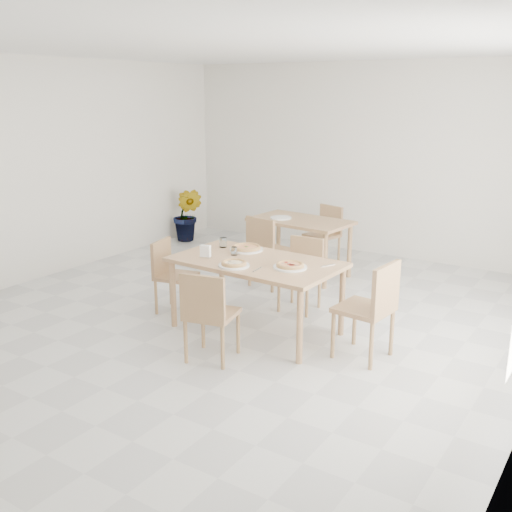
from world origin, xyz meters
The scene contains 21 objects.
main_table centered at (0.36, -0.01, 0.68)m, with size 1.70×1.00×0.75m.
chair_south centered at (0.41, -0.86, 0.49)m, with size 0.50×0.50×0.85m.
chair_north centered at (0.43, 0.83, 0.47)m, with size 0.43×0.43×0.80m.
chair_west centered at (-0.76, -0.04, 0.46)m, with size 0.47×0.47×0.80m.
chair_east centered at (1.61, -0.01, 0.54)m, with size 0.50×0.50×0.93m.
plate_margherita centered at (0.06, 0.25, 0.76)m, with size 0.35×0.35×0.02m, color white.
plate_mushroom centered at (0.30, -0.31, 0.76)m, with size 0.30×0.30×0.02m, color white.
plate_pepperoni centered at (0.78, -0.06, 0.76)m, with size 0.32×0.32×0.02m, color white.
pizza_margherita centered at (0.06, 0.25, 0.78)m, with size 0.39×0.39×0.03m.
pizza_mushroom centered at (0.30, -0.31, 0.78)m, with size 0.31×0.31×0.03m.
pizza_pepperoni centered at (0.78, -0.06, 0.78)m, with size 0.33×0.33×0.03m.
tumbler_a centered at (-0.22, 0.22, 0.80)m, with size 0.08×0.08×0.11m, color white.
tumbler_b centered at (0.07, 0.03, 0.79)m, with size 0.06×0.06×0.09m, color white.
napkin_holder centered at (-0.12, -0.22, 0.81)m, with size 0.13×0.08×0.13m.
fork_a centered at (1.05, 0.21, 0.75)m, with size 0.01×0.17×0.01m, color silver.
fork_b centered at (0.56, -0.29, 0.75)m, with size 0.02×0.19×0.01m, color silver.
second_table centered at (-0.22, 1.93, 0.65)m, with size 1.35×0.85×0.75m.
chair_back_s centered at (-0.30, 1.24, 0.52)m, with size 0.51×0.51×0.90m.
chair_back_n centered at (-0.19, 2.62, 0.47)m, with size 0.50×0.50×0.82m.
plate_empty centered at (-0.47, 1.85, 0.76)m, with size 0.28×0.28×0.02m, color white.
potted_plant centered at (-2.65, 2.55, 0.44)m, with size 0.48×0.39×0.87m, color #2A5D1B.
Camera 1 is at (3.51, -4.80, 2.39)m, focal length 42.00 mm.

